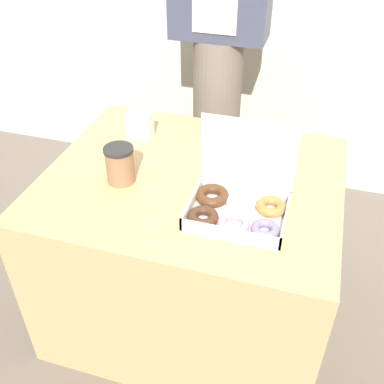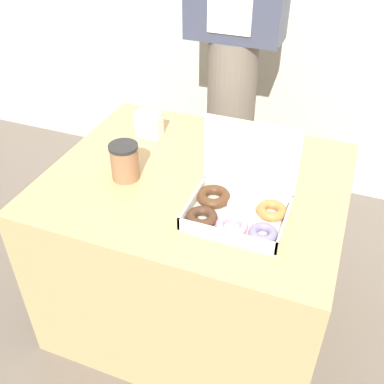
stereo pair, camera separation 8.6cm
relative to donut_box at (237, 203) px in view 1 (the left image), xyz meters
name	(u,v)px [view 1 (the left image)]	position (x,y,z in m)	size (l,w,h in m)	color
ground_plane	(192,306)	(-0.20, 0.16, -0.78)	(14.00, 14.00, 0.00)	#665B51
table	(192,249)	(-0.20, 0.16, -0.41)	(1.08, 0.89, 0.74)	tan
donut_box	(237,203)	(0.00, 0.00, 0.00)	(0.34, 0.26, 0.29)	silver
coffee_cup	(120,164)	(-0.44, 0.06, 0.03)	(0.11, 0.11, 0.14)	#8C6042
napkin_holder	(140,126)	(-0.49, 0.37, 0.01)	(0.10, 0.06, 0.11)	silver
person_customer	(219,43)	(-0.29, 0.89, 0.20)	(0.44, 0.24, 1.83)	#665B51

